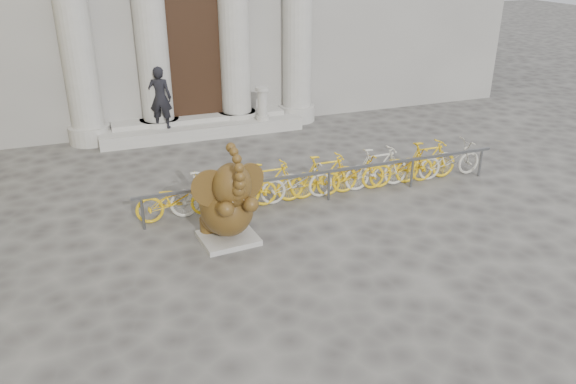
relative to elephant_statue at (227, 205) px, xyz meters
name	(u,v)px	position (x,y,z in m)	size (l,w,h in m)	color
ground	(330,309)	(0.94, -2.71, -0.77)	(80.00, 80.00, 0.00)	#474442
entrance_steps	(202,129)	(0.94, 6.69, -0.59)	(6.00, 1.20, 0.36)	#A8A59E
elephant_statue	(227,205)	(0.00, 0.00, 0.00)	(1.42, 1.61, 2.12)	#A8A59E
bike_rack	(325,175)	(2.59, 1.32, -0.27)	(8.55, 0.53, 1.00)	slate
pedestrian	(160,98)	(-0.23, 6.61, 0.49)	(0.65, 0.43, 1.79)	black
balustrade_post	(262,105)	(2.75, 6.39, 0.05)	(0.41, 0.41, 1.00)	#A8A59E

